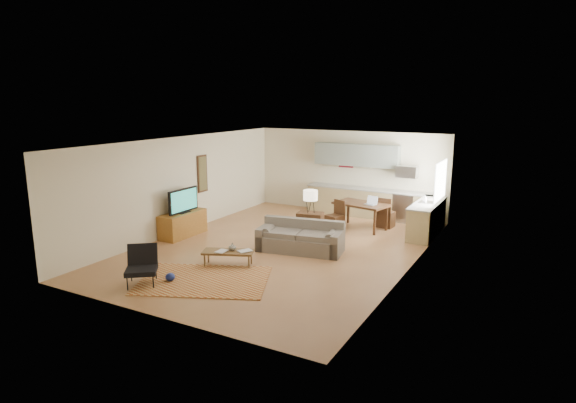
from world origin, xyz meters
The scene contains 25 objects.
room centered at (0.00, 0.00, 1.35)m, with size 9.00×9.00×9.00m.
kitchen_counter_back centered at (0.90, 4.18, 0.46)m, with size 4.26×0.64×0.92m, color tan, non-canonical shape.
kitchen_counter_right centered at (2.93, 3.00, 0.46)m, with size 0.64×2.26×0.92m, color tan, non-canonical shape.
kitchen_range centered at (2.00, 4.18, 0.45)m, with size 0.62×0.62×0.90m, color #A5A8AD.
kitchen_microwave centered at (2.00, 4.20, 1.55)m, with size 0.62×0.40×0.35m, color #A5A8AD.
upper_cabinets centered at (0.30, 4.33, 1.95)m, with size 2.80×0.34×0.70m, color gray.
window_right centered at (3.23, 3.00, 1.55)m, with size 0.02×1.40×1.05m, color white.
wall_art_left centered at (-3.21, 0.90, 1.55)m, with size 0.06×0.42×1.10m, color olive, non-canonical shape.
triptych centered at (-0.10, 4.47, 1.75)m, with size 1.70×0.04×0.50m, color beige, non-canonical shape.
rug centered at (-0.33, -2.75, 0.01)m, with size 2.64×1.82×0.02m, color #9B411A.
sofa centered at (0.53, -0.04, 0.38)m, with size 2.18×0.95×0.76m, color #6A6156, non-canonical shape.
coffee_table centered at (-0.43, -1.75, 0.17)m, with size 1.15×0.46×0.35m, color brown, non-canonical shape.
book_a centered at (-0.63, -1.88, 0.36)m, with size 0.22×0.29×0.03m, color maroon.
book_b centered at (-0.18, -1.54, 0.36)m, with size 0.35×0.38×0.02m, color navy.
vase centered at (-0.37, -1.67, 0.43)m, with size 0.18×0.18×0.18m, color black.
armchair centered at (-1.29, -3.54, 0.40)m, with size 0.70×0.70×0.80m, color black, non-canonical shape.
tv_credenza centered at (-2.95, -0.36, 0.33)m, with size 0.56×1.44×0.67m, color brown, non-canonical shape.
tv centered at (-2.89, -0.36, 1.00)m, with size 0.11×1.11×0.67m, color black, non-canonical shape.
console_table centered at (0.36, 0.88, 0.39)m, with size 0.67×0.44×0.78m, color #362012, non-canonical shape.
table_lamp centered at (0.36, 0.88, 1.09)m, with size 0.38×0.38×0.62m, color beige, non-canonical shape.
dining_table centered at (1.11, 2.68, 0.38)m, with size 1.52×0.87×0.77m, color #362012, non-canonical shape.
dining_chair_near centered at (0.53, 2.14, 0.44)m, with size 0.42×0.44×0.88m, color #362012, non-canonical shape.
dining_chair_far centered at (1.70, 3.23, 0.46)m, with size 0.43×0.46×0.91m, color #362012, non-canonical shape.
laptop centered at (1.42, 2.58, 0.89)m, with size 0.32×0.24×0.24m, color #A5A8AD, non-canonical shape.
soap_bottle centered at (2.83, 3.05, 1.02)m, with size 0.10×0.10×0.19m, color beige.
Camera 1 is at (5.75, -10.23, 3.73)m, focal length 30.00 mm.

